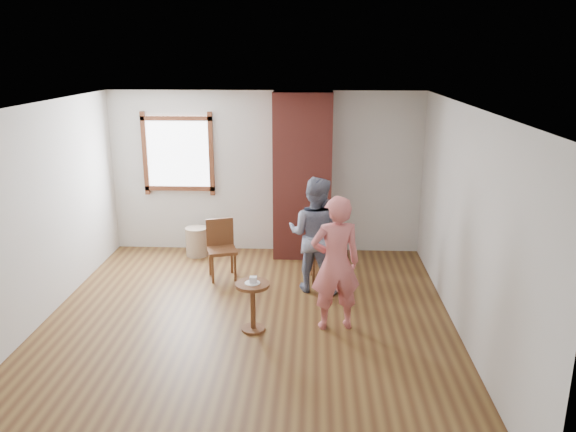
% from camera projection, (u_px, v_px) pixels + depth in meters
% --- Properties ---
extents(ground, '(5.50, 5.50, 0.00)m').
position_uv_depth(ground, '(247.00, 326.00, 6.76)').
color(ground, brown).
rests_on(ground, ground).
extents(room_shell, '(5.04, 5.52, 2.62)m').
position_uv_depth(room_shell, '(245.00, 168.00, 6.83)').
color(room_shell, silver).
rests_on(room_shell, ground).
extents(brick_chimney, '(0.90, 0.50, 2.60)m').
position_uv_depth(brick_chimney, '(302.00, 176.00, 8.76)').
color(brick_chimney, '#9B3F37').
rests_on(brick_chimney, ground).
extents(stoneware_crock, '(0.46, 0.46, 0.46)m').
position_uv_depth(stoneware_crock, '(197.00, 241.00, 9.04)').
color(stoneware_crock, tan).
rests_on(stoneware_crock, ground).
extents(dark_pot, '(0.17, 0.17, 0.14)m').
position_uv_depth(dark_pot, '(197.00, 251.00, 9.09)').
color(dark_pot, black).
rests_on(dark_pot, ground).
extents(dining_chair_left, '(0.50, 0.50, 0.85)m').
position_uv_depth(dining_chair_left, '(221.00, 245.00, 8.12)').
color(dining_chair_left, brown).
rests_on(dining_chair_left, ground).
extents(dining_chair_right, '(0.47, 0.47, 0.93)m').
position_uv_depth(dining_chair_right, '(325.00, 244.00, 8.04)').
color(dining_chair_right, brown).
rests_on(dining_chair_right, ground).
extents(side_table, '(0.40, 0.40, 0.60)m').
position_uv_depth(side_table, '(253.00, 299.00, 6.54)').
color(side_table, brown).
rests_on(side_table, ground).
extents(cake_plate, '(0.18, 0.18, 0.01)m').
position_uv_depth(cake_plate, '(252.00, 283.00, 6.48)').
color(cake_plate, white).
rests_on(cake_plate, side_table).
extents(cake_slice, '(0.08, 0.07, 0.06)m').
position_uv_depth(cake_slice, '(253.00, 280.00, 6.47)').
color(cake_slice, white).
rests_on(cake_slice, cake_plate).
extents(man, '(0.92, 0.82, 1.59)m').
position_uv_depth(man, '(315.00, 235.00, 7.58)').
color(man, '#161E3D').
rests_on(man, ground).
extents(person_pink, '(0.66, 0.50, 1.62)m').
position_uv_depth(person_pink, '(336.00, 263.00, 6.50)').
color(person_pink, '#D56A6B').
rests_on(person_pink, ground).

